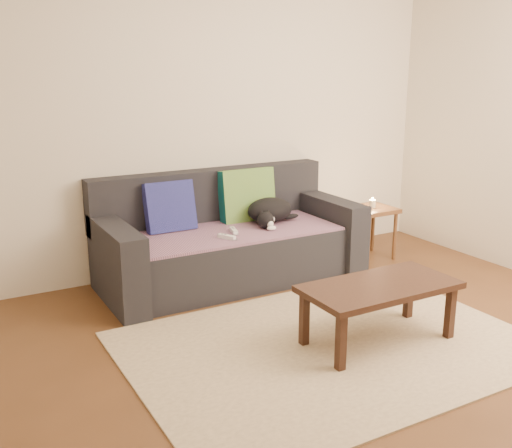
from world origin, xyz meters
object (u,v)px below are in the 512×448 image
at_px(wii_remote_a, 227,237).
at_px(sofa, 228,243).
at_px(side_table, 372,216).
at_px(wii_remote_b, 234,231).
at_px(cat, 270,211).
at_px(coffee_table, 379,291).

bearing_deg(wii_remote_a, sofa, -55.99).
relative_size(wii_remote_a, side_table, 0.32).
xyz_separation_m(wii_remote_b, side_table, (1.42, 0.03, -0.06)).
bearing_deg(wii_remote_b, cat, -58.42).
distance_m(wii_remote_b, coffee_table, 1.40).
bearing_deg(cat, side_table, -21.58).
bearing_deg(side_table, wii_remote_a, -174.29).
xyz_separation_m(cat, wii_remote_a, (-0.53, -0.26, -0.08)).
bearing_deg(coffee_table, side_table, 51.66).
bearing_deg(wii_remote_b, side_table, -74.81).
height_order(side_table, coffee_table, side_table).
relative_size(sofa, wii_remote_a, 14.00).
xyz_separation_m(sofa, cat, (0.38, -0.03, 0.23)).
relative_size(sofa, side_table, 4.44).
bearing_deg(wii_remote_b, coffee_table, -152.49).
relative_size(cat, wii_remote_a, 3.24).
bearing_deg(wii_remote_a, side_table, -111.42).
bearing_deg(sofa, wii_remote_b, -100.60).
bearing_deg(side_table, sofa, 174.78).
relative_size(sofa, coffee_table, 2.12).
height_order(cat, wii_remote_b, cat).
bearing_deg(coffee_table, wii_remote_a, 110.06).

